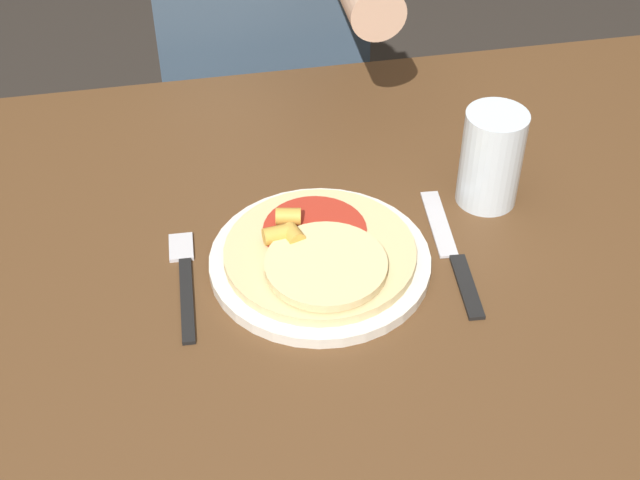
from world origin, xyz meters
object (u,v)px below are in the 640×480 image
object	(u,v)px
drinking_glass	(491,158)
person_diner	(259,17)
dining_table	(303,353)
plate	(320,262)
fork	(184,277)
knife	(452,253)
pizza	(320,253)

from	to	relation	value
drinking_glass	person_diner	size ratio (longest dim) A/B	0.10
dining_table	plate	bearing A→B (deg)	56.81
person_diner	dining_table	bearing A→B (deg)	-93.66
dining_table	fork	xyz separation A→B (m)	(-0.13, 0.05, 0.10)
drinking_glass	person_diner	bearing A→B (deg)	111.50
knife	plate	bearing A→B (deg)	176.32
pizza	plate	bearing A→B (deg)	73.41
dining_table	drinking_glass	size ratio (longest dim) A/B	10.15
fork	drinking_glass	world-z (taller)	drinking_glass
knife	dining_table	bearing A→B (deg)	-169.78
pizza	person_diner	distance (m)	0.63
fork	dining_table	bearing A→B (deg)	-21.76
plate	fork	size ratio (longest dim) A/B	1.44
pizza	knife	distance (m)	0.16
drinking_glass	person_diner	world-z (taller)	person_diner
dining_table	person_diner	size ratio (longest dim) A/B	1.01
dining_table	drinking_glass	xyz separation A→B (m)	(0.25, 0.13, 0.16)
pizza	knife	world-z (taller)	pizza
plate	pizza	size ratio (longest dim) A/B	1.16
dining_table	fork	distance (m)	0.17
plate	pizza	world-z (taller)	pizza
dining_table	drinking_glass	bearing A→B (deg)	26.33
pizza	dining_table	bearing A→B (deg)	-124.97
plate	fork	bearing A→B (deg)	177.18
person_diner	drinking_glass	bearing A→B (deg)	-68.50
knife	drinking_glass	world-z (taller)	drinking_glass
fork	person_diner	distance (m)	0.64
knife	person_diner	world-z (taller)	person_diner
dining_table	plate	world-z (taller)	plate
pizza	drinking_glass	world-z (taller)	drinking_glass
plate	pizza	bearing A→B (deg)	-106.59
pizza	person_diner	size ratio (longest dim) A/B	0.17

